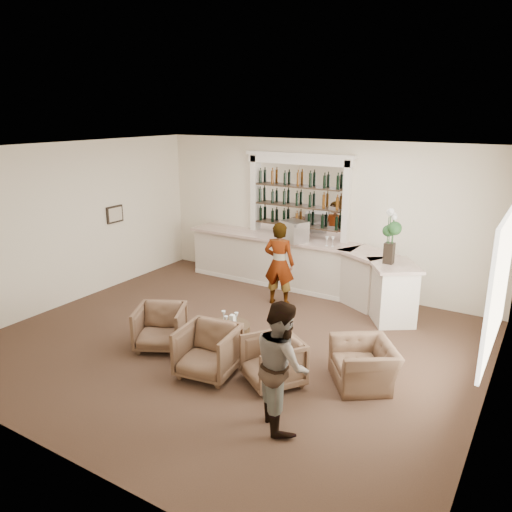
{
  "coord_description": "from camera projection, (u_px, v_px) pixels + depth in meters",
  "views": [
    {
      "loc": [
        4.47,
        -6.53,
        3.88
      ],
      "look_at": [
        -0.07,
        0.9,
        1.34
      ],
      "focal_mm": 35.0,
      "sensor_mm": 36.0,
      "label": 1
    }
  ],
  "objects": [
    {
      "name": "wine_glass_bar_left",
      "position": [
        327.0,
        241.0,
        10.49
      ],
      "size": [
        0.07,
        0.07,
        0.21
      ],
      "primitive_type": null,
      "color": "white",
      "rests_on": "bar_counter"
    },
    {
      "name": "espresso_machine",
      "position": [
        294.0,
        231.0,
        10.83
      ],
      "size": [
        0.65,
        0.61,
        0.45
      ],
      "primitive_type": "cube",
      "rotation": [
        0.0,
        0.0,
        -0.43
      ],
      "color": "#AAAAAE",
      "rests_on": "bar_counter"
    },
    {
      "name": "cocktail_table",
      "position": [
        229.0,
        339.0,
        8.26
      ],
      "size": [
        0.7,
        0.7,
        0.5
      ],
      "primitive_type": "cylinder",
      "color": "#44311D",
      "rests_on": "ground"
    },
    {
      "name": "armchair_center",
      "position": [
        208.0,
        351.0,
        7.54
      ],
      "size": [
        0.94,
        0.96,
        0.77
      ],
      "primitive_type": "imported",
      "rotation": [
        0.0,
        0.0,
        0.15
      ],
      "color": "brown",
      "rests_on": "ground"
    },
    {
      "name": "ground",
      "position": [
        232.0,
        343.0,
        8.67
      ],
      "size": [
        8.0,
        8.0,
        0.0
      ],
      "primitive_type": "plane",
      "color": "#4D3526",
      "rests_on": "ground"
    },
    {
      "name": "armchair_right",
      "position": [
        273.0,
        361.0,
        7.29
      ],
      "size": [
        1.08,
        1.09,
        0.72
      ],
      "primitive_type": "imported",
      "rotation": [
        0.0,
        0.0,
        -0.61
      ],
      "color": "brown",
      "rests_on": "ground"
    },
    {
      "name": "wine_glass_bar_right",
      "position": [
        333.0,
        242.0,
        10.45
      ],
      "size": [
        0.07,
        0.07,
        0.21
      ],
      "primitive_type": null,
      "color": "white",
      "rests_on": "bar_counter"
    },
    {
      "name": "armchair_far",
      "position": [
        364.0,
        364.0,
        7.3
      ],
      "size": [
        1.25,
        1.28,
        0.63
      ],
      "primitive_type": "imported",
      "rotation": [
        0.0,
        0.0,
        -0.94
      ],
      "color": "brown",
      "rests_on": "ground"
    },
    {
      "name": "sommelier",
      "position": [
        279.0,
        264.0,
        10.22
      ],
      "size": [
        0.71,
        0.54,
        1.74
      ],
      "primitive_type": "imported",
      "rotation": [
        0.0,
        0.0,
        3.36
      ],
      "color": "gray",
      "rests_on": "ground"
    },
    {
      "name": "wine_glass_tbl_b",
      "position": [
        236.0,
        319.0,
        8.18
      ],
      "size": [
        0.07,
        0.07,
        0.21
      ],
      "primitive_type": null,
      "color": "white",
      "rests_on": "cocktail_table"
    },
    {
      "name": "napkin_holder",
      "position": [
        232.0,
        318.0,
        8.3
      ],
      "size": [
        0.08,
        0.08,
        0.12
      ],
      "primitive_type": "cube",
      "color": "white",
      "rests_on": "cocktail_table"
    },
    {
      "name": "back_bar_alcove",
      "position": [
        298.0,
        197.0,
        11.14
      ],
      "size": [
        2.64,
        0.25,
        3.0
      ],
      "color": "white",
      "rests_on": "ground"
    },
    {
      "name": "wine_glass_tbl_a",
      "position": [
        224.0,
        317.0,
        8.25
      ],
      "size": [
        0.07,
        0.07,
        0.21
      ],
      "primitive_type": null,
      "color": "white",
      "rests_on": "cocktail_table"
    },
    {
      "name": "flower_vase",
      "position": [
        391.0,
        233.0,
        9.16
      ],
      "size": [
        0.27,
        0.27,
        1.04
      ],
      "color": "black",
      "rests_on": "bar_counter"
    },
    {
      "name": "wine_glass_tbl_c",
      "position": [
        226.0,
        322.0,
        8.04
      ],
      "size": [
        0.07,
        0.07,
        0.21
      ],
      "primitive_type": null,
      "color": "white",
      "rests_on": "cocktail_table"
    },
    {
      "name": "guest",
      "position": [
        282.0,
        365.0,
        6.22
      ],
      "size": [
        1.02,
        1.02,
        1.67
      ],
      "primitive_type": "imported",
      "rotation": [
        0.0,
        0.0,
        2.35
      ],
      "color": "gray",
      "rests_on": "ground"
    },
    {
      "name": "bar_counter",
      "position": [
        302.0,
        266.0,
        11.04
      ],
      "size": [
        5.72,
        1.8,
        1.14
      ],
      "color": "#F0E2D0",
      "rests_on": "ground"
    },
    {
      "name": "room_shell",
      "position": [
        262.0,
        205.0,
        8.51
      ],
      "size": [
        8.04,
        7.02,
        3.32
      ],
      "color": "#F3E5C9",
      "rests_on": "ground"
    },
    {
      "name": "armchair_left",
      "position": [
        160.0,
        327.0,
        8.42
      ],
      "size": [
        1.07,
        1.08,
        0.74
      ],
      "primitive_type": "imported",
      "rotation": [
        0.0,
        0.0,
        0.47
      ],
      "color": "brown",
      "rests_on": "ground"
    }
  ]
}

